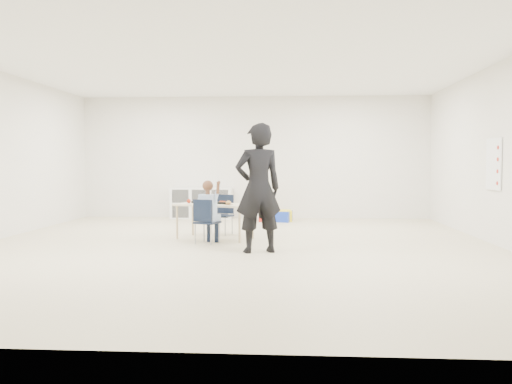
# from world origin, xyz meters

# --- Properties ---
(room) EXTENTS (9.00, 9.02, 2.80)m
(room) POSITION_xyz_m (0.00, 0.00, 1.40)
(room) COLOR beige
(room) RESTS_ON ground
(table) EXTENTS (1.42, 1.03, 0.59)m
(table) POSITION_xyz_m (-0.42, 0.95, 0.30)
(table) COLOR beige
(table) RESTS_ON ground
(chair_near) EXTENTS (0.43, 0.42, 0.70)m
(chair_near) POSITION_xyz_m (-0.46, 0.39, 0.35)
(chair_near) COLOR black
(chair_near) RESTS_ON ground
(chair_far) EXTENTS (0.43, 0.42, 0.70)m
(chair_far) POSITION_xyz_m (-0.37, 1.51, 0.35)
(chair_far) COLOR black
(chair_far) RESTS_ON ground
(child) EXTENTS (0.60, 0.60, 1.11)m
(child) POSITION_xyz_m (-0.46, 0.39, 0.55)
(child) COLOR #BCD8FF
(child) RESTS_ON chair_near
(lunch_tray_near) EXTENTS (0.26, 0.23, 0.03)m
(lunch_tray_near) POSITION_xyz_m (-0.29, 0.97, 0.60)
(lunch_tray_near) COLOR black
(lunch_tray_near) RESTS_ON table
(lunch_tray_far) EXTENTS (0.26, 0.23, 0.03)m
(lunch_tray_far) POSITION_xyz_m (-0.72, 1.17, 0.60)
(lunch_tray_far) COLOR black
(lunch_tray_far) RESTS_ON table
(milk_carton) EXTENTS (0.09, 0.09, 0.10)m
(milk_carton) POSITION_xyz_m (-0.47, 0.82, 0.64)
(milk_carton) COLOR white
(milk_carton) RESTS_ON table
(bread_roll) EXTENTS (0.09, 0.09, 0.07)m
(bread_roll) POSITION_xyz_m (-0.17, 0.77, 0.62)
(bread_roll) COLOR tan
(bread_roll) RESTS_ON table
(apple_near) EXTENTS (0.07, 0.07, 0.07)m
(apple_near) POSITION_xyz_m (-0.52, 1.03, 0.62)
(apple_near) COLOR #9B220E
(apple_near) RESTS_ON table
(apple_far) EXTENTS (0.07, 0.07, 0.07)m
(apple_far) POSITION_xyz_m (-0.88, 1.08, 0.62)
(apple_far) COLOR #9B220E
(apple_far) RESTS_ON table
(cubby_shelf) EXTENTS (1.40, 0.40, 0.70)m
(cubby_shelf) POSITION_xyz_m (-1.20, 4.28, 0.35)
(cubby_shelf) COLOR white
(cubby_shelf) RESTS_ON ground
(rules_poster) EXTENTS (0.02, 0.60, 0.80)m
(rules_poster) POSITION_xyz_m (3.98, 0.60, 1.25)
(rules_poster) COLOR white
(rules_poster) RESTS_ON room
(adult) EXTENTS (0.77, 0.63, 1.82)m
(adult) POSITION_xyz_m (0.39, -0.40, 0.91)
(adult) COLOR black
(adult) RESTS_ON ground
(bin_red) EXTENTS (0.35, 0.45, 0.22)m
(bin_red) POSITION_xyz_m (0.33, 3.80, 0.11)
(bin_red) COLOR red
(bin_red) RESTS_ON ground
(bin_yellow) EXTENTS (0.41, 0.50, 0.23)m
(bin_yellow) POSITION_xyz_m (0.68, 3.84, 0.12)
(bin_yellow) COLOR yellow
(bin_yellow) RESTS_ON ground
(bin_blue) EXTENTS (0.45, 0.53, 0.23)m
(bin_blue) POSITION_xyz_m (0.67, 3.73, 0.11)
(bin_blue) COLOR #1736B2
(bin_blue) RESTS_ON ground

